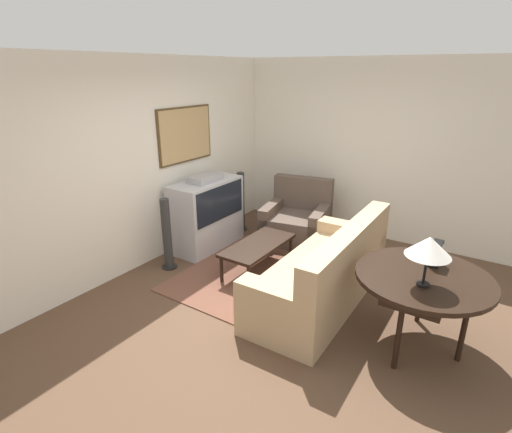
# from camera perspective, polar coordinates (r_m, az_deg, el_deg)

# --- Properties ---
(ground_plane) EXTENTS (12.00, 12.00, 0.00)m
(ground_plane) POSITION_cam_1_polar(r_m,az_deg,el_deg) (4.63, 3.43, -12.74)
(ground_plane) COLOR brown
(wall_back) EXTENTS (12.00, 0.10, 2.70)m
(wall_back) POSITION_cam_1_polar(r_m,az_deg,el_deg) (5.41, -16.14, 7.07)
(wall_back) COLOR silver
(wall_back) RESTS_ON ground_plane
(wall_right) EXTENTS (0.06, 12.00, 2.70)m
(wall_right) POSITION_cam_1_polar(r_m,az_deg,el_deg) (6.41, 15.91, 9.03)
(wall_right) COLOR silver
(wall_right) RESTS_ON ground_plane
(area_rug) EXTENTS (2.04, 1.43, 0.01)m
(area_rug) POSITION_cam_1_polar(r_m,az_deg,el_deg) (5.30, -1.32, -7.97)
(area_rug) COLOR brown
(area_rug) RESTS_ON ground_plane
(tv) EXTENTS (1.12, 0.55, 1.11)m
(tv) POSITION_cam_1_polar(r_m,az_deg,el_deg) (5.92, -7.05, 0.42)
(tv) COLOR #B7B7BC
(tv) RESTS_ON ground_plane
(couch) EXTENTS (2.19, 0.91, 0.95)m
(couch) POSITION_cam_1_polar(r_m,az_deg,el_deg) (4.63, 9.78, -8.21)
(couch) COLOR tan
(couch) RESTS_ON ground_plane
(armchair) EXTENTS (1.05, 1.08, 0.93)m
(armchair) POSITION_cam_1_polar(r_m,az_deg,el_deg) (6.23, 5.85, -0.67)
(armchair) COLOR brown
(armchair) RESTS_ON ground_plane
(coffee_table) EXTENTS (1.12, 0.51, 0.39)m
(coffee_table) POSITION_cam_1_polar(r_m,az_deg,el_deg) (5.20, 0.29, -4.32)
(coffee_table) COLOR black
(coffee_table) RESTS_ON ground_plane
(console_table) EXTENTS (1.22, 1.22, 0.76)m
(console_table) POSITION_cam_1_polar(r_m,az_deg,el_deg) (4.00, 22.82, -8.54)
(console_table) COLOR black
(console_table) RESTS_ON ground_plane
(table_lamp) EXTENTS (0.38, 0.38, 0.46)m
(table_lamp) POSITION_cam_1_polar(r_m,az_deg,el_deg) (3.64, 23.47, -4.01)
(table_lamp) COLOR black
(table_lamp) RESTS_ON console_table
(mantel_clock) EXTENTS (0.17, 0.10, 0.24)m
(mantel_clock) POSITION_cam_1_polar(r_m,az_deg,el_deg) (4.16, 24.32, -4.82)
(mantel_clock) COLOR black
(mantel_clock) RESTS_ON console_table
(speaker_tower_left) EXTENTS (0.20, 0.20, 0.97)m
(speaker_tower_left) POSITION_cam_1_polar(r_m,az_deg,el_deg) (5.38, -12.59, -2.74)
(speaker_tower_left) COLOR black
(speaker_tower_left) RESTS_ON ground_plane
(speaker_tower_right) EXTENTS (0.20, 0.20, 0.97)m
(speaker_tower_right) POSITION_cam_1_polar(r_m,az_deg,el_deg) (6.54, -2.18, 1.94)
(speaker_tower_right) COLOR black
(speaker_tower_right) RESTS_ON ground_plane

